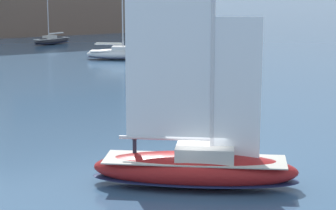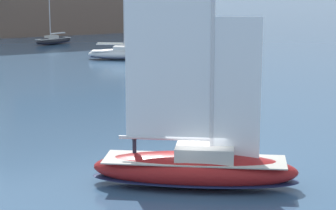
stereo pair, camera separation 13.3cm
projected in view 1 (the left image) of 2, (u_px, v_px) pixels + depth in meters
ground_plane at (195, 186)px, 32.37m from camera, size 400.00×400.00×0.00m
sailboat_main at (195, 165)px, 32.15m from camera, size 10.18×7.87×14.05m
sailboat_moored_near_marina at (52, 40)px, 93.73m from camera, size 6.36×3.96×8.50m
sailboat_moored_mid_channel at (118, 54)px, 77.87m from camera, size 7.67×5.70×10.51m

